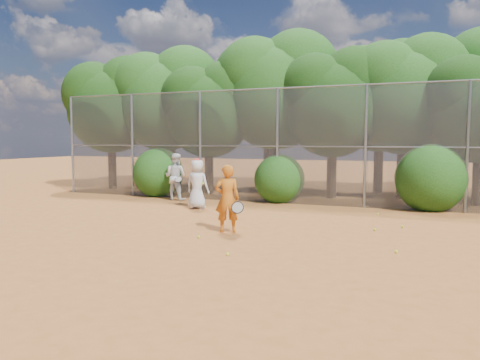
% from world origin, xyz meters
% --- Properties ---
extents(ground, '(80.00, 80.00, 0.00)m').
position_xyz_m(ground, '(0.00, 0.00, 0.00)').
color(ground, '#9D5623').
rests_on(ground, ground).
extents(fence_back, '(20.05, 0.09, 4.03)m').
position_xyz_m(fence_back, '(-0.12, 6.00, 2.05)').
color(fence_back, gray).
rests_on(fence_back, ground).
extents(tree_0, '(4.38, 3.81, 6.00)m').
position_xyz_m(tree_0, '(-9.44, 8.04, 3.93)').
color(tree_0, black).
rests_on(tree_0, ground).
extents(tree_1, '(4.64, 4.03, 6.35)m').
position_xyz_m(tree_1, '(-6.94, 8.54, 4.16)').
color(tree_1, black).
rests_on(tree_1, ground).
extents(tree_2, '(3.99, 3.47, 5.47)m').
position_xyz_m(tree_2, '(-4.45, 7.83, 3.58)').
color(tree_2, black).
rests_on(tree_2, ground).
extents(tree_3, '(4.89, 4.26, 6.70)m').
position_xyz_m(tree_3, '(-1.94, 8.84, 4.40)').
color(tree_3, black).
rests_on(tree_3, ground).
extents(tree_4, '(4.19, 3.64, 5.73)m').
position_xyz_m(tree_4, '(0.55, 8.24, 3.76)').
color(tree_4, black).
rests_on(tree_4, ground).
extents(tree_5, '(4.51, 3.92, 6.17)m').
position_xyz_m(tree_5, '(3.06, 9.04, 4.05)').
color(tree_5, black).
rests_on(tree_5, ground).
extents(tree_9, '(4.83, 4.20, 6.62)m').
position_xyz_m(tree_9, '(-7.94, 10.84, 4.34)').
color(tree_9, black).
rests_on(tree_9, ground).
extents(tree_10, '(5.15, 4.48, 7.06)m').
position_xyz_m(tree_10, '(-2.93, 11.05, 4.63)').
color(tree_10, black).
rests_on(tree_10, ground).
extents(tree_11, '(4.64, 4.03, 6.35)m').
position_xyz_m(tree_11, '(2.06, 10.64, 4.16)').
color(tree_11, black).
rests_on(tree_11, ground).
extents(bush_0, '(2.00, 2.00, 2.00)m').
position_xyz_m(bush_0, '(-6.00, 6.30, 1.00)').
color(bush_0, '#194611').
rests_on(bush_0, ground).
extents(bush_1, '(1.80, 1.80, 1.80)m').
position_xyz_m(bush_1, '(-1.00, 6.30, 0.90)').
color(bush_1, '#194611').
rests_on(bush_1, ground).
extents(bush_2, '(2.20, 2.20, 2.20)m').
position_xyz_m(bush_2, '(4.00, 6.30, 1.10)').
color(bush_2, '#194611').
rests_on(bush_2, ground).
extents(player_yellow, '(0.86, 0.60, 1.64)m').
position_xyz_m(player_yellow, '(-0.57, 0.60, 0.82)').
color(player_yellow, '#C36516').
rests_on(player_yellow, ground).
extents(player_teen, '(0.81, 0.55, 1.63)m').
position_xyz_m(player_teen, '(-2.99, 3.77, 0.81)').
color(player_teen, silver).
rests_on(player_teen, ground).
extents(player_white, '(0.88, 0.76, 1.73)m').
position_xyz_m(player_white, '(-4.73, 5.40, 0.86)').
color(player_white, silver).
rests_on(player_white, ground).
extents(ball_0, '(0.07, 0.07, 0.07)m').
position_xyz_m(ball_0, '(2.73, 2.08, 0.03)').
color(ball_0, '#D9ED2B').
rests_on(ball_0, ground).
extents(ball_1, '(0.07, 0.07, 0.07)m').
position_xyz_m(ball_1, '(3.35, 2.73, 0.03)').
color(ball_1, '#D9ED2B').
rests_on(ball_1, ground).
extents(ball_2, '(0.07, 0.07, 0.07)m').
position_xyz_m(ball_2, '(0.35, -1.51, 0.03)').
color(ball_2, '#D9ED2B').
rests_on(ball_2, ground).
extents(ball_3, '(0.07, 0.07, 0.07)m').
position_xyz_m(ball_3, '(3.36, -0.11, 0.03)').
color(ball_3, '#D9ED2B').
rests_on(ball_3, ground).
extents(ball_4, '(0.07, 0.07, 0.07)m').
position_xyz_m(ball_4, '(-0.89, -0.31, 0.03)').
color(ball_4, '#D9ED2B').
rests_on(ball_4, ground).
extents(ball_5, '(0.07, 0.07, 0.07)m').
position_xyz_m(ball_5, '(2.57, 4.64, 0.03)').
color(ball_5, '#D9ED2B').
rests_on(ball_5, ground).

